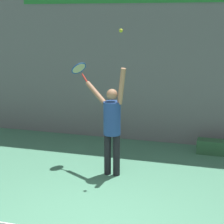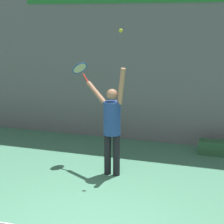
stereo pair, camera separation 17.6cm
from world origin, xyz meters
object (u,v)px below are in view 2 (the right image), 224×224
tennis_player (112,123)px  equipment_bag (214,148)px  tennis_ball (121,31)px  tennis_racket (80,69)px

tennis_player → equipment_bag: 2.64m
tennis_ball → equipment_bag: (1.54, 1.90, -2.54)m
tennis_player → tennis_racket: bearing=147.9°
equipment_bag → tennis_racket: bearing=-153.6°
tennis_ball → equipment_bag: tennis_ball is taller
tennis_player → equipment_bag: bearing=45.8°
tennis_racket → equipment_bag: (2.56, 1.27, -1.76)m
tennis_racket → equipment_bag: 3.36m
tennis_player → equipment_bag: tennis_player is taller
tennis_player → tennis_racket: 1.32m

